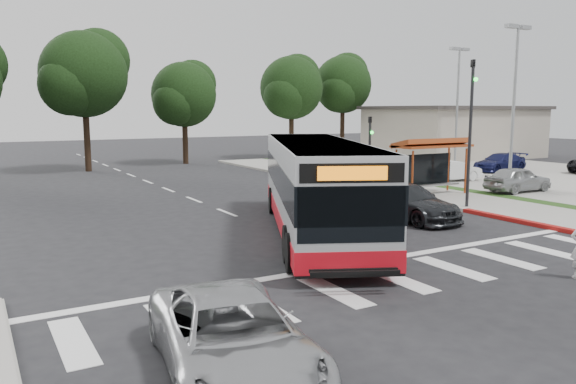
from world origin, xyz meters
TOP-DOWN VIEW (x-y plane):
  - ground at (0.00, 0.00)m, footprint 140.00×140.00m
  - sidewalk_east at (11.00, 8.00)m, footprint 4.00×40.00m
  - curb_east at (9.00, 8.00)m, footprint 0.30×40.00m
  - curb_east_red at (9.00, -2.00)m, footprint 0.32×6.00m
  - parking_lot at (23.00, 10.00)m, footprint 18.00×36.00m
  - commercial_building at (30.00, 22.00)m, footprint 14.00×10.00m
  - building_roof_cap at (30.00, 22.00)m, footprint 14.60×10.60m
  - crosswalk_ladder at (0.00, -5.00)m, footprint 18.00×2.60m
  - bus_shelter at (10.80, 5.10)m, footprint 4.20×1.60m
  - traffic_signal_ne_tall at (9.60, 1.49)m, footprint 0.18×0.37m
  - traffic_signal_ne_short at (9.60, 8.49)m, footprint 0.18×0.37m
  - lot_light_front at (18.00, 6.00)m, footprint 1.90×0.35m
  - lot_light_mid at (24.00, 16.00)m, footprint 1.90×0.35m
  - tree_ne_a at (16.08, 28.06)m, footprint 6.16×5.74m
  - tree_ne_b at (23.08, 30.06)m, footprint 6.16×5.74m
  - tree_north_a at (-1.92, 26.07)m, footprint 6.60×6.15m
  - tree_north_b at (6.07, 28.06)m, footprint 5.72×5.33m
  - transit_bus at (1.12, 0.67)m, footprint 7.83×12.64m
  - dark_sedan at (5.69, 1.05)m, footprint 2.15×4.96m
  - silver_suv_south at (-5.94, -7.81)m, footprint 3.05×5.21m
  - parked_car_0 at (15.50, 3.49)m, footprint 3.92×1.61m
  - parked_car_1 at (15.88, 8.46)m, footprint 3.84×1.51m
  - parked_car_3 at (22.77, 10.67)m, footprint 4.44×2.02m

SIDE VIEW (x-z plane):
  - ground at x=0.00m, z-range 0.00..0.00m
  - crosswalk_ladder at x=0.00m, z-range 0.00..0.01m
  - parking_lot at x=23.00m, z-range 0.00..0.10m
  - sidewalk_east at x=11.00m, z-range 0.00..0.12m
  - curb_east at x=9.00m, z-range 0.00..0.15m
  - curb_east_red at x=9.00m, z-range 0.00..0.15m
  - silver_suv_south at x=-5.94m, z-range 0.00..1.36m
  - dark_sedan at x=5.69m, z-range 0.00..1.42m
  - parked_car_1 at x=15.88m, z-range 0.10..1.35m
  - parked_car_3 at x=22.77m, z-range 0.10..1.36m
  - parked_car_0 at x=15.50m, z-range 0.10..1.43m
  - transit_bus at x=1.12m, z-range 0.00..3.27m
  - commercial_building at x=30.00m, z-range 0.00..4.40m
  - bus_shelter at x=10.80m, z-range 0.92..3.78m
  - traffic_signal_ne_short at x=9.60m, z-range 0.48..4.48m
  - traffic_signal_ne_tall at x=9.60m, z-range 0.63..7.13m
  - building_roof_cap at x=30.00m, z-range 4.40..4.70m
  - tree_north_b at x=6.07m, z-range 1.45..9.88m
  - lot_light_front at x=18.00m, z-range 1.40..10.41m
  - lot_light_mid at x=24.00m, z-range 1.40..10.41m
  - tree_ne_a at x=16.08m, z-range 1.74..11.04m
  - tree_ne_b at x=23.08m, z-range 1.91..11.93m
  - tree_north_a at x=-1.92m, z-range 1.84..12.01m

